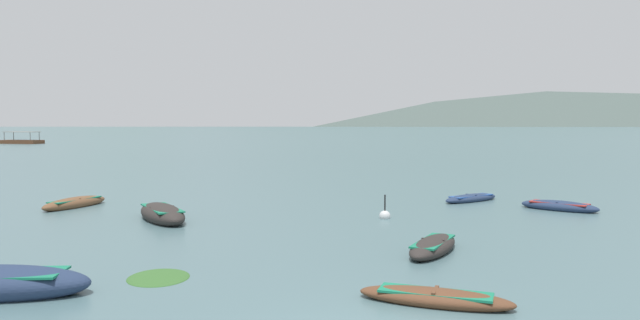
% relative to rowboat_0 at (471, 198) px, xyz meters
% --- Properties ---
extents(ground_plane, '(6000.00, 6000.00, 0.00)m').
position_rel_rowboat_0_xyz_m(ground_plane, '(-5.32, 1481.40, -0.14)').
color(ground_plane, slate).
extents(mountain_1, '(1040.22, 1040.22, 412.31)m').
position_rel_rowboat_0_xyz_m(mountain_1, '(-930.22, 2187.57, 206.01)').
color(mountain_1, slate).
rests_on(mountain_1, ground).
extents(mountain_2, '(1148.27, 1148.27, 296.12)m').
position_rel_rowboat_0_xyz_m(mountain_2, '(-295.66, 2394.25, 147.92)').
color(mountain_2, slate).
rests_on(mountain_2, ground).
extents(mountain_3, '(2157.99, 2157.99, 615.23)m').
position_rel_rowboat_0_xyz_m(mountain_3, '(331.31, 1969.41, 307.48)').
color(mountain_3, '#4C5B56').
rests_on(mountain_3, ground).
extents(rowboat_0, '(3.30, 2.95, 0.44)m').
position_rel_rowboat_0_xyz_m(rowboat_0, '(0.00, 0.00, 0.00)').
color(rowboat_0, navy).
rests_on(rowboat_0, ground).
extents(rowboat_1, '(3.37, 4.13, 0.79)m').
position_rel_rowboat_0_xyz_m(rowboat_1, '(-13.10, -6.28, 0.11)').
color(rowboat_1, '#2D2826').
rests_on(rowboat_1, ground).
extents(rowboat_3, '(3.33, 1.74, 0.40)m').
position_rel_rowboat_0_xyz_m(rowboat_3, '(-4.00, -16.10, -0.01)').
color(rowboat_3, brown).
rests_on(rowboat_3, ground).
extents(rowboat_4, '(3.27, 2.84, 0.51)m').
position_rel_rowboat_0_xyz_m(rowboat_4, '(3.23, -2.68, 0.02)').
color(rowboat_4, navy).
rests_on(rowboat_4, ground).
extents(rowboat_5, '(1.99, 3.74, 0.56)m').
position_rel_rowboat_0_xyz_m(rowboat_5, '(-18.20, -3.05, 0.04)').
color(rowboat_5, brown).
rests_on(rowboat_5, ground).
extents(rowboat_6, '(2.21, 3.35, 0.54)m').
position_rel_rowboat_0_xyz_m(rowboat_6, '(-3.38, -11.28, 0.03)').
color(rowboat_6, '#2D2826').
rests_on(rowboat_6, ground).
extents(ferry_0, '(8.24, 4.53, 2.54)m').
position_rel_rowboat_0_xyz_m(ferry_0, '(-69.97, 79.17, 0.31)').
color(ferry_0, brown).
rests_on(ferry_0, ground).
extents(mooring_buoy, '(0.44, 0.44, 1.07)m').
position_rel_rowboat_0_xyz_m(mooring_buoy, '(-4.45, -5.35, -0.04)').
color(mooring_buoy, silver).
rests_on(mooring_buoy, ground).
extents(weed_patch_4, '(1.85, 2.01, 0.14)m').
position_rel_rowboat_0_xyz_m(weed_patch_4, '(-10.40, -14.47, -0.14)').
color(weed_patch_4, '#38662D').
rests_on(weed_patch_4, ground).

